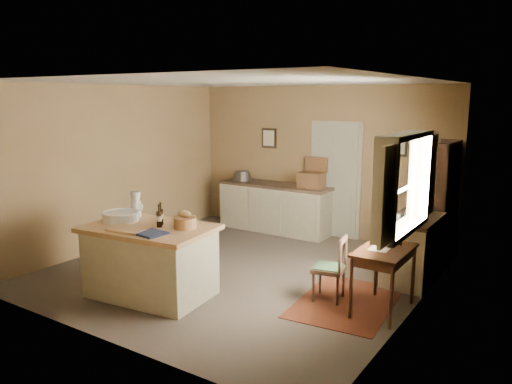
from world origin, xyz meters
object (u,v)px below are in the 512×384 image
(desk_chair, at_px, (329,269))
(shelving_unit, at_px, (444,203))
(right_cabinet, at_px, (413,249))
(writing_desk, at_px, (384,257))
(work_island, at_px, (150,259))
(sideboard, at_px, (275,206))

(desk_chair, bearing_deg, shelving_unit, 59.79)
(desk_chair, xyz_separation_m, right_cabinet, (0.68, 1.23, 0.06))
(writing_desk, bearing_deg, right_cabinet, 90.01)
(writing_desk, distance_m, desk_chair, 0.73)
(work_island, bearing_deg, desk_chair, 22.87)
(work_island, height_order, sideboard, work_island)
(work_island, xyz_separation_m, shelving_unit, (2.79, 3.35, 0.44))
(sideboard, height_order, shelving_unit, shelving_unit)
(desk_chair, bearing_deg, sideboard, 122.41)
(right_cabinet, distance_m, shelving_unit, 1.13)
(work_island, xyz_separation_m, sideboard, (-0.28, 3.55, -0.00))
(sideboard, height_order, desk_chair, sideboard)
(work_island, height_order, desk_chair, work_island)
(writing_desk, bearing_deg, work_island, -156.62)
(work_island, relative_size, shelving_unit, 0.91)
(sideboard, xyz_separation_m, writing_desk, (2.93, -2.41, 0.19))
(right_cabinet, xyz_separation_m, shelving_unit, (0.15, 1.02, 0.47))
(writing_desk, relative_size, desk_chair, 1.12)
(sideboard, bearing_deg, work_island, -85.42)
(sideboard, bearing_deg, writing_desk, -39.49)
(right_cabinet, bearing_deg, sideboard, 157.36)
(desk_chair, bearing_deg, work_island, -160.87)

